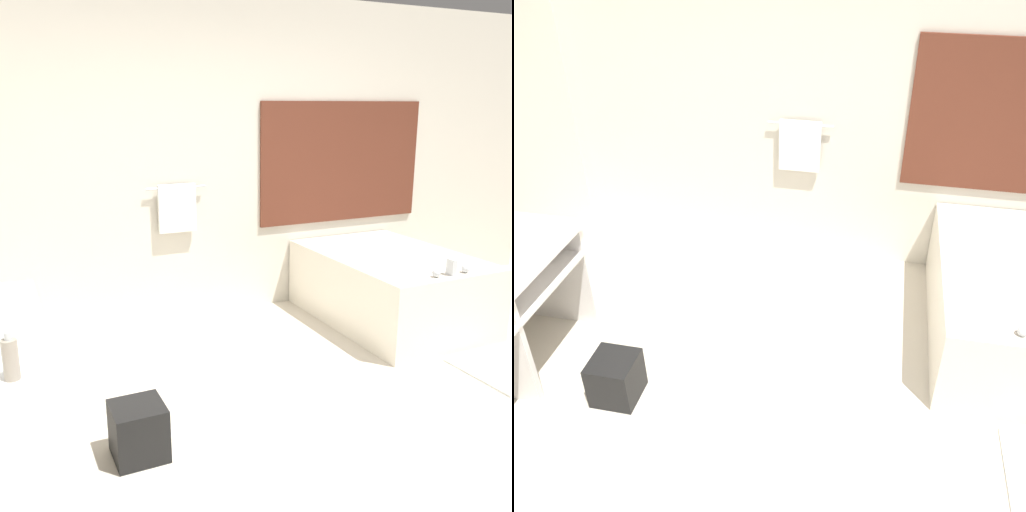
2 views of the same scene
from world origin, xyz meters
The scene contains 6 objects.
ground_plane centered at (0.00, 0.00, 0.00)m, with size 16.00×16.00×0.00m, color beige.
wall_back_with_blinds centered at (0.05, 2.23, 1.35)m, with size 7.40×0.13×2.70m.
bathtub centered at (1.33, 1.39, 0.33)m, with size 1.09×1.59×0.71m.
soap_dispenser centered at (-1.68, -0.28, 0.93)m, with size 0.06×0.06×0.18m.
waste_bin centered at (-1.12, 0.33, 0.15)m, with size 0.27×0.27×0.30m.
bath_mat centered at (1.41, 0.24, 0.01)m, with size 0.47×0.60×0.02m.
Camera 1 is at (-1.68, -2.34, 1.80)m, focal length 40.00 mm.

